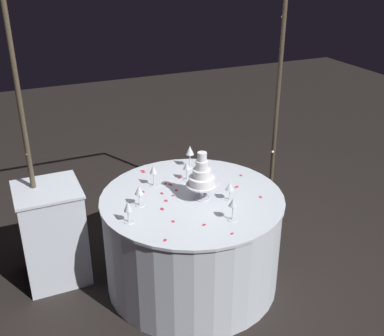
{
  "coord_description": "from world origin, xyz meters",
  "views": [
    {
      "loc": [
        -1.17,
        -2.65,
        2.32
      ],
      "look_at": [
        0.0,
        0.0,
        0.95
      ],
      "focal_mm": 44.14,
      "sensor_mm": 36.0,
      "label": 1
    }
  ],
  "objects_px": {
    "main_table": "(192,240)",
    "wine_glass_2": "(153,171)",
    "side_table": "(53,234)",
    "wine_glass_5": "(187,167)",
    "wine_glass_6": "(139,191)",
    "decorative_arch": "(163,67)",
    "tiered_cake": "(202,177)",
    "wine_glass_3": "(230,187)",
    "wine_glass_0": "(128,208)",
    "wine_glass_1": "(233,204)",
    "wine_glass_4": "(190,151)"
  },
  "relations": [
    {
      "from": "wine_glass_2",
      "to": "wine_glass_3",
      "type": "distance_m",
      "value": 0.58
    },
    {
      "from": "decorative_arch",
      "to": "wine_glass_5",
      "type": "xyz_separation_m",
      "value": [
        0.07,
        -0.26,
        -0.7
      ]
    },
    {
      "from": "wine_glass_0",
      "to": "wine_glass_6",
      "type": "distance_m",
      "value": 0.22
    },
    {
      "from": "wine_glass_5",
      "to": "wine_glass_6",
      "type": "relative_size",
      "value": 0.97
    },
    {
      "from": "decorative_arch",
      "to": "side_table",
      "type": "distance_m",
      "value": 1.47
    },
    {
      "from": "side_table",
      "to": "wine_glass_1",
      "type": "xyz_separation_m",
      "value": [
        1.04,
        -0.85,
        0.46
      ]
    },
    {
      "from": "main_table",
      "to": "tiered_cake",
      "type": "xyz_separation_m",
      "value": [
        0.05,
        -0.05,
        0.53
      ]
    },
    {
      "from": "wine_glass_4",
      "to": "wine_glass_5",
      "type": "distance_m",
      "value": 0.23
    },
    {
      "from": "wine_glass_0",
      "to": "wine_glass_5",
      "type": "bearing_deg",
      "value": 35.0
    },
    {
      "from": "side_table",
      "to": "wine_glass_6",
      "type": "xyz_separation_m",
      "value": [
        0.55,
        -0.44,
        0.45
      ]
    },
    {
      "from": "tiered_cake",
      "to": "wine_glass_6",
      "type": "xyz_separation_m",
      "value": [
        -0.43,
        0.07,
        -0.06
      ]
    },
    {
      "from": "wine_glass_4",
      "to": "wine_glass_6",
      "type": "relative_size",
      "value": 1.22
    },
    {
      "from": "wine_glass_5",
      "to": "wine_glass_1",
      "type": "bearing_deg",
      "value": -86.35
    },
    {
      "from": "side_table",
      "to": "decorative_arch",
      "type": "bearing_deg",
      "value": 3.18
    },
    {
      "from": "decorative_arch",
      "to": "wine_glass_6",
      "type": "height_order",
      "value": "decorative_arch"
    },
    {
      "from": "wine_glass_6",
      "to": "wine_glass_2",
      "type": "bearing_deg",
      "value": 51.68
    },
    {
      "from": "wine_glass_2",
      "to": "wine_glass_5",
      "type": "height_order",
      "value": "wine_glass_2"
    },
    {
      "from": "decorative_arch",
      "to": "wine_glass_0",
      "type": "bearing_deg",
      "value": -127.17
    },
    {
      "from": "main_table",
      "to": "wine_glass_2",
      "type": "bearing_deg",
      "value": 125.71
    },
    {
      "from": "side_table",
      "to": "wine_glass_5",
      "type": "relative_size",
      "value": 5.33
    },
    {
      "from": "wine_glass_0",
      "to": "wine_glass_5",
      "type": "xyz_separation_m",
      "value": [
        0.57,
        0.4,
        -0.0
      ]
    },
    {
      "from": "side_table",
      "to": "wine_glass_6",
      "type": "relative_size",
      "value": 5.2
    },
    {
      "from": "side_table",
      "to": "wine_glass_1",
      "type": "distance_m",
      "value": 1.42
    },
    {
      "from": "tiered_cake",
      "to": "wine_glass_2",
      "type": "relative_size",
      "value": 2.09
    },
    {
      "from": "decorative_arch",
      "to": "wine_glass_6",
      "type": "xyz_separation_m",
      "value": [
        -0.37,
        -0.49,
        -0.69
      ]
    },
    {
      "from": "tiered_cake",
      "to": "wine_glass_2",
      "type": "height_order",
      "value": "tiered_cake"
    },
    {
      "from": "tiered_cake",
      "to": "wine_glass_6",
      "type": "bearing_deg",
      "value": 170.23
    },
    {
      "from": "decorative_arch",
      "to": "wine_glass_3",
      "type": "bearing_deg",
      "value": -71.85
    },
    {
      "from": "wine_glass_0",
      "to": "wine_glass_3",
      "type": "bearing_deg",
      "value": -0.06
    },
    {
      "from": "wine_glass_6",
      "to": "wine_glass_3",
      "type": "bearing_deg",
      "value": -16.46
    },
    {
      "from": "wine_glass_1",
      "to": "wine_glass_2",
      "type": "bearing_deg",
      "value": 114.83
    },
    {
      "from": "wine_glass_0",
      "to": "wine_glass_4",
      "type": "height_order",
      "value": "wine_glass_4"
    },
    {
      "from": "side_table",
      "to": "wine_glass_5",
      "type": "height_order",
      "value": "wine_glass_5"
    },
    {
      "from": "main_table",
      "to": "wine_glass_2",
      "type": "xyz_separation_m",
      "value": [
        -0.19,
        0.26,
        0.49
      ]
    },
    {
      "from": "tiered_cake",
      "to": "wine_glass_3",
      "type": "distance_m",
      "value": 0.2
    },
    {
      "from": "main_table",
      "to": "tiered_cake",
      "type": "relative_size",
      "value": 3.74
    },
    {
      "from": "wine_glass_5",
      "to": "main_table",
      "type": "bearing_deg",
      "value": -105.58
    },
    {
      "from": "wine_glass_1",
      "to": "wine_glass_4",
      "type": "xyz_separation_m",
      "value": [
        0.07,
        0.85,
        0.02
      ]
    },
    {
      "from": "side_table",
      "to": "wine_glass_2",
      "type": "relative_size",
      "value": 4.6
    },
    {
      "from": "wine_glass_5",
      "to": "wine_glass_6",
      "type": "xyz_separation_m",
      "value": [
        -0.45,
        -0.23,
        0.0
      ]
    },
    {
      "from": "tiered_cake",
      "to": "wine_glass_5",
      "type": "bearing_deg",
      "value": 86.64
    },
    {
      "from": "wine_glass_0",
      "to": "wine_glass_1",
      "type": "relative_size",
      "value": 0.97
    },
    {
      "from": "wine_glass_3",
      "to": "wine_glass_5",
      "type": "xyz_separation_m",
      "value": [
        -0.15,
        0.4,
        0.01
      ]
    },
    {
      "from": "wine_glass_0",
      "to": "wine_glass_5",
      "type": "relative_size",
      "value": 1.06
    },
    {
      "from": "tiered_cake",
      "to": "wine_glass_1",
      "type": "xyz_separation_m",
      "value": [
        0.06,
        -0.34,
        -0.05
      ]
    },
    {
      "from": "wine_glass_1",
      "to": "decorative_arch",
      "type": "bearing_deg",
      "value": 97.08
    },
    {
      "from": "tiered_cake",
      "to": "wine_glass_1",
      "type": "bearing_deg",
      "value": -80.24
    },
    {
      "from": "tiered_cake",
      "to": "wine_glass_3",
      "type": "bearing_deg",
      "value": -31.63
    },
    {
      "from": "wine_glass_5",
      "to": "wine_glass_2",
      "type": "bearing_deg",
      "value": 178.62
    },
    {
      "from": "wine_glass_2",
      "to": "side_table",
      "type": "bearing_deg",
      "value": 164.52
    }
  ]
}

